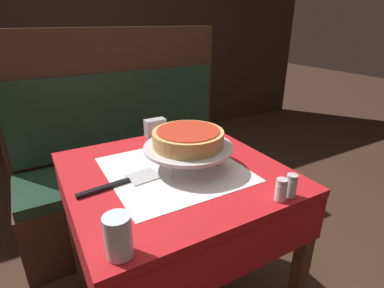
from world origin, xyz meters
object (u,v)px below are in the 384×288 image
Objects in this scene: water_glass_near at (118,236)px; booth_bench at (133,175)px; pepper_shaker at (291,186)px; pizza_pan_stand at (188,148)px; pizza_server at (123,182)px; deep_dish_pizza at (188,138)px; salt_shaker at (281,190)px; condiment_caddy at (106,80)px; dining_table_front at (175,195)px; napkin_holder at (155,128)px; dining_table_rear at (105,96)px.

booth_bench is at bearing 70.73° from water_glass_near.
water_glass_near is at bearing 178.25° from pepper_shaker.
pizza_server is at bearing 179.95° from pizza_pan_stand.
deep_dish_pizza reaches higher than pizza_server.
condiment_caddy is at bearing 90.37° from salt_shaker.
pizza_pan_stand is at bearing 175.24° from deep_dish_pizza.
pizza_pan_stand reaches higher than pizza_server.
napkin_holder is (0.07, 0.35, 0.17)m from dining_table_front.
dining_table_rear is 1.79m from deep_dish_pizza.
deep_dish_pizza is 3.46× the size of pepper_shaker.
salt_shaker is 0.75× the size of napkin_holder.
booth_bench is 1.23m from pepper_shaker.
dining_table_rear is 1.81m from pizza_server.
water_glass_near is at bearing -108.76° from pizza_server.
salt_shaker is (0.14, -0.35, -0.08)m from deep_dish_pizza.
dining_table_front is 10.66× the size of salt_shaker.
dining_table_rear is at bearing 91.86° from pepper_shaker.
pizza_pan_stand is (-0.12, -1.77, 0.19)m from dining_table_rear.
napkin_holder is at bearing 87.46° from pizza_pan_stand.
deep_dish_pizza reaches higher than salt_shaker.
condiment_caddy is (0.51, 2.05, -0.02)m from water_glass_near.
salt_shaker is at bearing -60.81° from dining_table_front.
booth_bench is at bearing 70.52° from pizza_server.
dining_table_rear is (0.18, 1.76, 0.01)m from dining_table_front.
deep_dish_pizza is (-0.12, -1.77, 0.23)m from dining_table_rear.
pepper_shaker is at bearing -1.75° from water_glass_near.
pepper_shaker is at bearing 0.00° from salt_shaker.
pizza_pan_stand is at bearing -90.83° from booth_bench.
pizza_server is (-0.38, -1.77, 0.11)m from dining_table_rear.
booth_bench is at bearing 90.65° from napkin_holder.
dining_table_front is at bearing 172.22° from deep_dish_pizza.
dining_table_front is at bearing 119.19° from salt_shaker.
dining_table_rear is at bearing 86.13° from deep_dish_pizza.
deep_dish_pizza reaches higher than dining_table_rear.
water_glass_near is 0.80m from napkin_holder.
pizza_pan_stand is at bearing -0.05° from pizza_server.
pizza_server is (-0.26, 0.00, -0.12)m from deep_dish_pizza.
dining_table_front is 1.03× the size of dining_table_rear.
salt_shaker is (0.20, -0.36, 0.16)m from dining_table_front.
water_glass_near is 1.44× the size of pepper_shaker.
napkin_holder reaches higher than dining_table_rear.
pizza_server is at bearing 142.09° from pepper_shaker.
pizza_server is at bearing -102.97° from condiment_caddy.
pepper_shaker is (0.19, -0.35, -0.08)m from deep_dish_pizza.
water_glass_near is at bearing -119.47° from napkin_holder.
water_glass_near is 2.11m from condiment_caddy.
booth_bench is 1.27m from water_glass_near.
pizza_pan_stand is 1.72m from condiment_caddy.
water_glass_near is (-0.32, -0.34, 0.18)m from dining_table_front.
dining_table_rear is 6.90× the size of water_glass_near.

